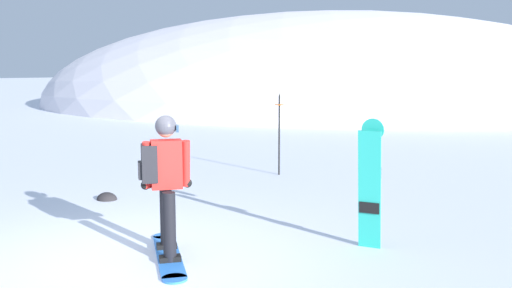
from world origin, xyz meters
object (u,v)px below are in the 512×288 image
object	(u,v)px
snowboarder_main	(164,182)
piste_marker_near	(279,128)
rock_dark	(107,200)
spare_snowboard	(370,184)

from	to	relation	value
snowboarder_main	piste_marker_near	size ratio (longest dim) A/B	0.96
piste_marker_near	rock_dark	world-z (taller)	piste_marker_near
snowboarder_main	rock_dark	size ratio (longest dim) A/B	4.61
piste_marker_near	rock_dark	bearing A→B (deg)	-118.29
piste_marker_near	rock_dark	size ratio (longest dim) A/B	4.79
spare_snowboard	rock_dark	distance (m)	4.90
spare_snowboard	rock_dark	world-z (taller)	spare_snowboard
snowboarder_main	spare_snowboard	bearing A→B (deg)	31.35
spare_snowboard	piste_marker_near	bearing A→B (deg)	125.27
snowboarder_main	spare_snowboard	size ratio (longest dim) A/B	1.04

